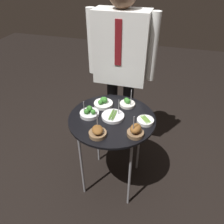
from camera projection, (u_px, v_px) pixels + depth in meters
name	position (u px, v px, depth m)	size (l,w,h in m)	color
ground_plane	(112.00, 179.00, 2.10)	(8.00, 8.00, 0.00)	black
serving_cart	(112.00, 123.00, 1.70)	(0.67, 0.67, 0.74)	black
bowl_broccoli_far_rim	(89.00, 113.00, 1.67)	(0.15, 0.15, 0.14)	silver
bowl_asparagus_mid_left	(113.00, 116.00, 1.66)	(0.17, 0.17, 0.15)	silver
bowl_broccoli_front_right	(103.00, 103.00, 1.78)	(0.15, 0.15, 0.08)	white
bowl_broccoli_center	(127.00, 103.00, 1.79)	(0.13, 0.13, 0.16)	silver
bowl_asparagus_back_left	(145.00, 121.00, 1.61)	(0.13, 0.13, 0.03)	white
bowl_roast_back_right	(98.00, 132.00, 1.48)	(0.12, 0.12, 0.18)	brown
bowl_roast_front_left	(136.00, 131.00, 1.48)	(0.12, 0.12, 0.18)	brown
waiter_figure	(121.00, 57.00, 1.89)	(0.60, 0.23, 1.63)	black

